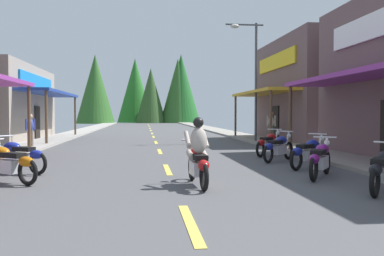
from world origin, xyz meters
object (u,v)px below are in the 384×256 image
(motorcycle_parked_right_2, at_px, (383,169))
(motorcycle_parked_right_5, at_px, (278,147))
(motorcycle_parked_left_3, at_px, (7,163))
(rider_cruising_lead, at_px, (198,157))
(pedestrian_browsing, at_px, (271,125))
(streetlamp_right, at_px, (251,66))
(motorcycle_parked_left_4, at_px, (18,156))
(motorcycle_parked_right_3, at_px, (320,159))
(motorcycle_parked_right_6, at_px, (269,143))
(pedestrian_by_shop, at_px, (30,129))
(motorcycle_parked_right_4, at_px, (309,152))

(motorcycle_parked_right_2, height_order, motorcycle_parked_right_5, same)
(motorcycle_parked_right_5, relative_size, motorcycle_parked_left_3, 0.89)
(rider_cruising_lead, distance_m, pedestrian_browsing, 14.58)
(motorcycle_parked_left_3, distance_m, pedestrian_browsing, 16.16)
(streetlamp_right, distance_m, motorcycle_parked_left_4, 15.15)
(rider_cruising_lead, bearing_deg, motorcycle_parked_right_3, -79.04)
(motorcycle_parked_right_6, distance_m, pedestrian_by_shop, 11.03)
(motorcycle_parked_left_4, relative_size, pedestrian_browsing, 1.06)
(motorcycle_parked_right_2, height_order, pedestrian_by_shop, pedestrian_by_shop)
(motorcycle_parked_right_4, bearing_deg, pedestrian_browsing, 39.42)
(motorcycle_parked_left_3, bearing_deg, motorcycle_parked_right_3, -143.93)
(motorcycle_parked_right_3, xyz_separation_m, motorcycle_parked_right_4, (0.43, 1.82, 0.00))
(motorcycle_parked_right_5, height_order, motorcycle_parked_right_6, same)
(motorcycle_parked_left_4, distance_m, rider_cruising_lead, 5.33)
(motorcycle_parked_right_4, height_order, pedestrian_by_shop, pedestrian_by_shop)
(rider_cruising_lead, distance_m, pedestrian_by_shop, 12.66)
(motorcycle_parked_right_3, distance_m, motorcycle_parked_right_4, 1.87)
(motorcycle_parked_right_5, relative_size, pedestrian_browsing, 0.90)
(motorcycle_parked_right_3, bearing_deg, motorcycle_parked_right_2, -131.52)
(motorcycle_parked_right_2, bearing_deg, motorcycle_parked_left_4, 107.68)
(motorcycle_parked_right_5, bearing_deg, motorcycle_parked_left_4, 149.04)
(rider_cruising_lead, height_order, pedestrian_by_shop, pedestrian_by_shop)
(motorcycle_parked_right_3, height_order, rider_cruising_lead, rider_cruising_lead)
(streetlamp_right, height_order, motorcycle_parked_right_3, streetlamp_right)
(rider_cruising_lead, bearing_deg, motorcycle_parked_left_3, 75.39)
(motorcycle_parked_right_6, xyz_separation_m, motorcycle_parked_left_4, (-8.29, -3.90, 0.00))
(motorcycle_parked_right_2, distance_m, motorcycle_parked_right_3, 2.11)
(motorcycle_parked_right_3, height_order, motorcycle_parked_left_3, same)
(pedestrian_by_shop, bearing_deg, motorcycle_parked_left_3, -45.53)
(motorcycle_parked_right_5, bearing_deg, motorcycle_parked_right_2, -131.41)
(streetlamp_right, height_order, pedestrian_browsing, streetlamp_right)
(motorcycle_parked_right_2, height_order, motorcycle_parked_right_6, same)
(rider_cruising_lead, bearing_deg, motorcycle_parked_right_2, -111.46)
(motorcycle_parked_right_4, height_order, motorcycle_parked_left_4, same)
(pedestrian_by_shop, bearing_deg, motorcycle_parked_right_4, -6.05)
(motorcycle_parked_left_4, bearing_deg, streetlamp_right, -98.26)
(rider_cruising_lead, xyz_separation_m, pedestrian_by_shop, (-6.47, 10.88, 0.29))
(motorcycle_parked_left_3, bearing_deg, motorcycle_parked_right_2, -158.00)
(motorcycle_parked_right_2, relative_size, motorcycle_parked_right_5, 1.04)
(streetlamp_right, distance_m, rider_cruising_lead, 15.04)
(motorcycle_parked_right_2, distance_m, motorcycle_parked_left_3, 8.44)
(motorcycle_parked_right_4, relative_size, motorcycle_parked_right_5, 1.09)
(motorcycle_parked_right_4, relative_size, motorcycle_parked_left_3, 0.97)
(motorcycle_parked_right_5, distance_m, motorcycle_parked_left_4, 8.29)
(motorcycle_parked_right_3, distance_m, pedestrian_browsing, 12.79)
(motorcycle_parked_right_4, xyz_separation_m, motorcycle_parked_right_6, (-0.07, 3.82, 0.00))
(motorcycle_parked_right_3, bearing_deg, motorcycle_parked_left_3, 125.19)
(motorcycle_parked_right_4, relative_size, rider_cruising_lead, 0.80)
(streetlamp_right, bearing_deg, motorcycle_parked_right_3, -96.61)
(motorcycle_parked_right_3, relative_size, motorcycle_parked_left_4, 0.96)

